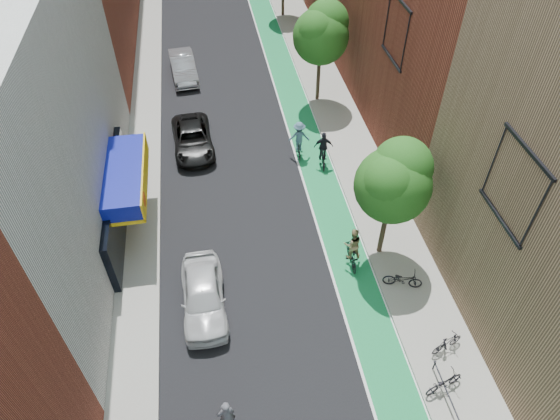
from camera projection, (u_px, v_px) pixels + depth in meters
name	position (u px, v px, depth m)	size (l,w,h in m)	color
bike_lane	(289.00, 87.00, 35.60)	(2.00, 68.00, 0.01)	#167C34
sidewalk_left	(146.00, 99.00, 34.37)	(2.00, 68.00, 0.15)	gray
sidewalk_right	(323.00, 83.00, 35.84)	(3.00, 68.00, 0.15)	gray
tree_near	(395.00, 180.00, 21.27)	(3.40, 3.36, 6.42)	#332619
tree_mid	(322.00, 32.00, 30.98)	(3.55, 3.53, 6.74)	#332619
parked_car_white	(203.00, 295.00, 21.67)	(1.88, 4.68, 1.60)	silver
parked_car_black	(193.00, 139.00, 30.03)	(2.30, 4.99, 1.39)	black
parked_car_silver	(183.00, 67.00, 36.13)	(1.68, 4.83, 1.59)	#9C9EA5
cyclist_lane_near	(352.00, 249.00, 23.45)	(0.89, 1.87, 2.13)	black
cyclist_lane_mid	(323.00, 153.00, 28.81)	(1.13, 1.76, 2.18)	black
cyclist_lane_far	(299.00, 140.00, 29.32)	(1.29, 1.59, 2.24)	black
parked_bike_near	(444.00, 383.00, 19.03)	(0.58, 1.67, 0.88)	black
parked_bike_mid	(447.00, 343.00, 20.23)	(0.43, 1.51, 0.91)	black
parked_bike_far	(403.00, 279.00, 22.54)	(0.62, 1.78, 0.94)	black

